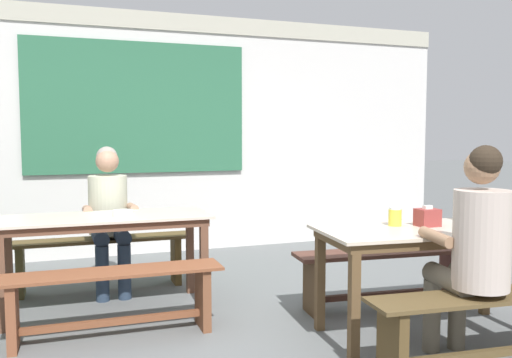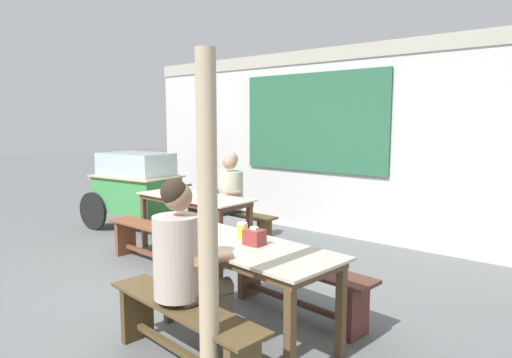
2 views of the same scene
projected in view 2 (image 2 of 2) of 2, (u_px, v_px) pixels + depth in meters
ground_plane at (182, 286)px, 4.65m from camera, size 40.00×40.00×0.00m
backdrop_wall at (328, 138)px, 6.70m from camera, size 7.38×0.23×2.76m
dining_table_far at (194, 202)px, 5.75m from camera, size 1.62×0.67×0.75m
dining_table_near at (247, 256)px, 3.46m from camera, size 1.58×0.82×0.75m
bench_far_back at (228, 221)px, 6.26m from camera, size 1.58×0.31×0.46m
bench_far_front at (155, 240)px, 5.33m from camera, size 1.50×0.34×0.46m
bench_near_back at (298, 280)px, 3.94m from camera, size 1.49×0.44×0.46m
bench_near_front at (183, 327)px, 3.08m from camera, size 1.47×0.44×0.46m
food_cart at (136, 184)px, 7.03m from camera, size 1.76×1.02×1.21m
person_near_front at (186, 260)px, 3.10m from camera, size 0.47×0.58×1.33m
person_center_facing at (227, 193)px, 6.11m from camera, size 0.45×0.58×1.28m
tissue_box at (254, 237)px, 3.47m from camera, size 0.15×0.12×0.14m
condiment_jar at (242, 231)px, 3.66m from camera, size 0.09×0.09×0.13m
soup_bowl at (197, 196)px, 5.61m from camera, size 0.16×0.16×0.05m
wooden_support_post at (208, 236)px, 2.57m from camera, size 0.12×0.12×2.11m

